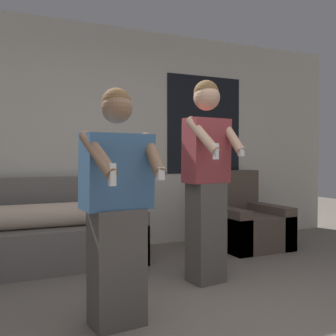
{
  "coord_description": "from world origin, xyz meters",
  "views": [
    {
      "loc": [
        -1.37,
        -1.84,
        1.12
      ],
      "look_at": [
        -0.12,
        0.93,
        1.03
      ],
      "focal_mm": 42.0,
      "sensor_mm": 36.0,
      "label": 1
    }
  ],
  "objects_px": {
    "couch": "(44,235)",
    "person_right": "(207,177)",
    "person_left": "(117,208)",
    "armchair": "(243,222)"
  },
  "relations": [
    {
      "from": "couch",
      "to": "person_right",
      "type": "height_order",
      "value": "person_right"
    },
    {
      "from": "person_left",
      "to": "couch",
      "type": "bearing_deg",
      "value": 98.65
    },
    {
      "from": "armchair",
      "to": "person_left",
      "type": "xyz_separation_m",
      "value": [
        -2.13,
        -1.61,
        0.49
      ]
    },
    {
      "from": "couch",
      "to": "person_right",
      "type": "relative_size",
      "value": 1.1
    },
    {
      "from": "couch",
      "to": "armchair",
      "type": "distance_m",
      "value": 2.4
    },
    {
      "from": "person_left",
      "to": "person_right",
      "type": "bearing_deg",
      "value": 28.72
    },
    {
      "from": "person_right",
      "to": "armchair",
      "type": "bearing_deg",
      "value": 42.94
    },
    {
      "from": "armchair",
      "to": "person_right",
      "type": "height_order",
      "value": "person_right"
    },
    {
      "from": "armchair",
      "to": "person_right",
      "type": "relative_size",
      "value": 0.52
    },
    {
      "from": "couch",
      "to": "person_left",
      "type": "distance_m",
      "value": 1.79
    }
  ]
}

